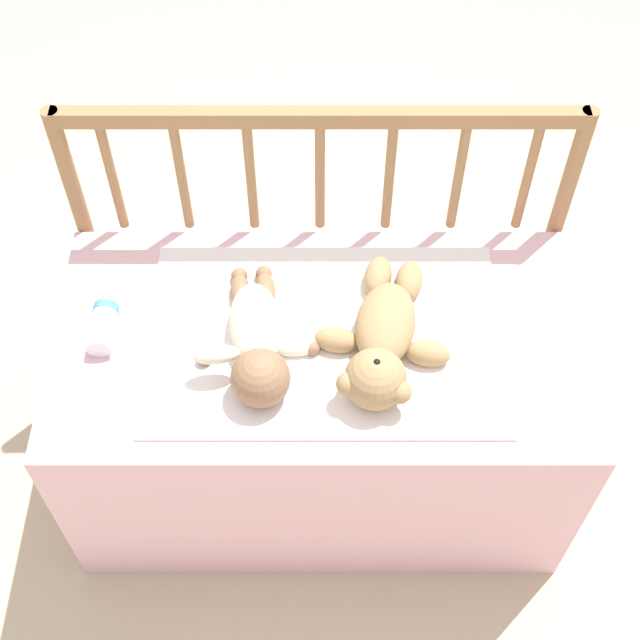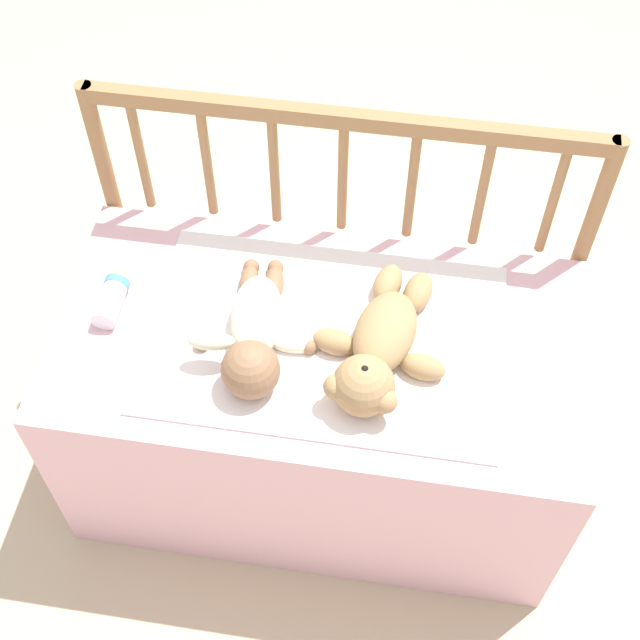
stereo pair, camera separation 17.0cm
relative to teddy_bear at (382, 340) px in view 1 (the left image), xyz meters
The scene contains 7 objects.
ground_plane 0.62m from the teddy_bear, 161.46° to the left, with size 12.00×12.00×0.00m, color #C6B293.
crib_mattress 0.36m from the teddy_bear, 161.46° to the left, with size 1.12×0.59×0.56m.
crib_rail 0.38m from the teddy_bear, 109.20° to the left, with size 1.12×0.04×0.89m.
blanket 0.13m from the teddy_bear, 158.44° to the left, with size 0.74×0.49×0.01m.
teddy_bear is the anchor object (origin of this frame).
baby 0.25m from the teddy_bear, behind, with size 0.26×0.37×0.12m.
baby_bottle 0.58m from the teddy_bear, behind, with size 0.05×0.14×0.05m.
Camera 1 is at (-0.00, -1.08, 2.07)m, focal length 50.00 mm.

